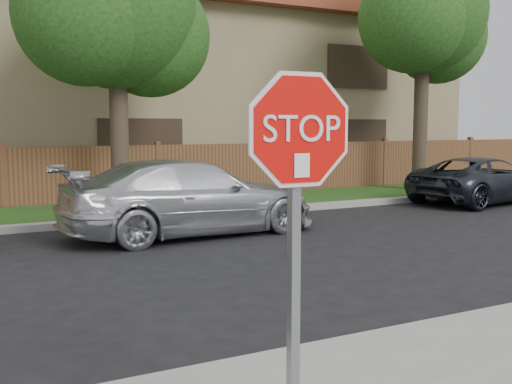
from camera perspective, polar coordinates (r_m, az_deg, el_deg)
far_curb at (r=13.07m, az=-21.64°, el=-3.25°), size 70.00×0.30×0.15m
grass_strip at (r=14.70m, az=-22.28°, el=-2.30°), size 70.00×3.00×0.12m
fence at (r=16.20m, az=-22.89°, el=1.09°), size 70.00×0.12×1.60m
tree_mid at (r=14.98m, az=-12.98°, el=16.69°), size 4.80×3.90×7.35m
tree_right at (r=19.73m, az=16.00°, el=16.14°), size 4.80×3.90×8.20m
stop_sign at (r=3.78m, az=4.03°, el=1.06°), size 1.01×0.13×2.55m
sedan_right at (r=11.88m, az=-6.22°, el=-0.50°), size 5.26×2.43×1.49m
sedan_far_right at (r=17.80m, az=20.85°, el=1.08°), size 4.81×2.71×1.27m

